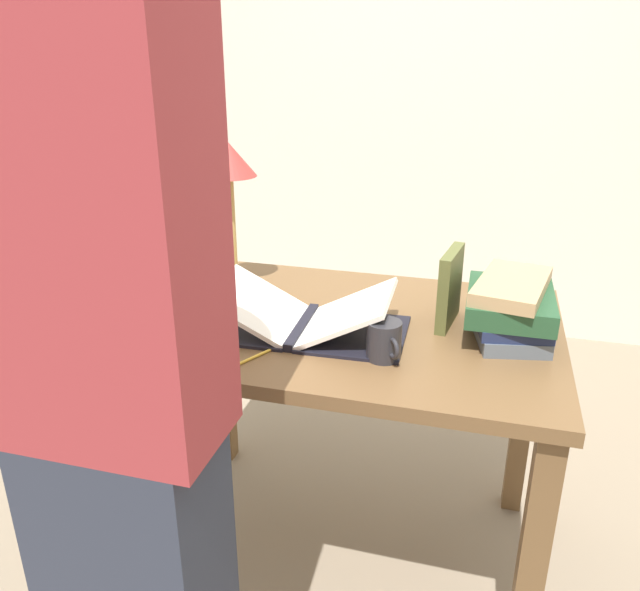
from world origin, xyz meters
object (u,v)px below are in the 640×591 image
(book_standing_upright, at_px, (450,288))
(reading_lamp, at_px, (230,173))
(pencil, at_px, (261,354))
(person_reader, at_px, (116,409))
(book_stack_tall, at_px, (509,307))
(coffee_mug, at_px, (384,341))
(open_book, at_px, (302,318))

(book_standing_upright, height_order, reading_lamp, reading_lamp)
(pencil, xyz_separation_m, person_reader, (-0.06, -0.49, 0.13))
(book_standing_upright, bearing_deg, book_stack_tall, -5.93)
(book_standing_upright, distance_m, coffee_mug, 0.28)
(coffee_mug, relative_size, pencil, 0.65)
(open_book, height_order, reading_lamp, reading_lamp)
(coffee_mug, relative_size, person_reader, 0.06)
(person_reader, bearing_deg, book_standing_upright, -120.79)
(book_stack_tall, height_order, person_reader, person_reader)
(book_stack_tall, xyz_separation_m, person_reader, (-0.63, -0.76, 0.06))
(book_standing_upright, xyz_separation_m, reading_lamp, (-0.65, 0.10, 0.25))
(open_book, height_order, person_reader, person_reader)
(open_book, bearing_deg, book_standing_upright, 20.17)
(open_book, height_order, pencil, open_book)
(book_stack_tall, distance_m, person_reader, 0.99)
(coffee_mug, bearing_deg, book_stack_tall, 36.99)
(open_book, xyz_separation_m, person_reader, (-0.12, -0.65, 0.10))
(pencil, bearing_deg, open_book, 72.52)
(open_book, distance_m, pencil, 0.17)
(book_standing_upright, relative_size, reading_lamp, 0.46)
(book_standing_upright, relative_size, person_reader, 0.11)
(coffee_mug, distance_m, person_reader, 0.66)
(open_book, xyz_separation_m, coffee_mug, (0.23, -0.10, 0.01))
(book_stack_tall, bearing_deg, pencil, -154.22)
(pencil, bearing_deg, book_standing_upright, 36.92)
(reading_lamp, bearing_deg, open_book, -40.35)
(coffee_mug, bearing_deg, reading_lamp, 146.44)
(reading_lamp, height_order, pencil, reading_lamp)
(coffee_mug, height_order, pencil, coffee_mug)
(book_standing_upright, distance_m, person_reader, 0.93)
(book_stack_tall, bearing_deg, coffee_mug, -143.01)
(open_book, relative_size, person_reader, 0.30)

